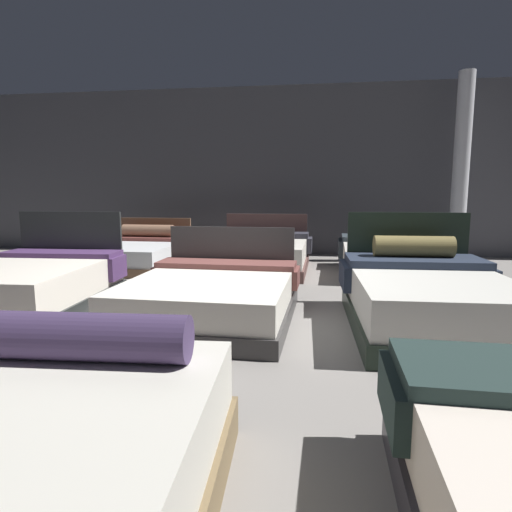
{
  "coord_description": "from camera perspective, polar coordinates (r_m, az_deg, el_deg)",
  "views": [
    {
      "loc": [
        1.02,
        -4.31,
        1.32
      ],
      "look_at": [
        0.34,
        0.45,
        0.6
      ],
      "focal_mm": 30.41,
      "sensor_mm": 36.0,
      "label": 1
    }
  ],
  "objects": [
    {
      "name": "bed_6",
      "position": [
        8.0,
        -15.56,
        0.33
      ],
      "size": [
        1.65,
        2.03,
        0.81
      ],
      "rotation": [
        0.0,
        0.0,
        -0.02
      ],
      "color": "brown",
      "rests_on": "ground_plane"
    },
    {
      "name": "bed_8",
      "position": [
        7.32,
        16.76,
        -0.28
      ],
      "size": [
        1.54,
        2.07,
        0.56
      ],
      "rotation": [
        0.0,
        0.0,
        -0.03
      ],
      "color": "black",
      "rests_on": "ground_plane"
    },
    {
      "name": "ground_plane",
      "position": [
        4.63,
        -5.02,
        -8.27
      ],
      "size": [
        18.0,
        18.0,
        0.02
      ],
      "primitive_type": "cube",
      "color": "gray"
    },
    {
      "name": "showroom_back_wall",
      "position": [
        9.4,
        1.92,
        11.05
      ],
      "size": [
        18.0,
        0.06,
        3.5
      ],
      "primitive_type": "cube",
      "color": "#47474C",
      "rests_on": "ground_plane"
    },
    {
      "name": "bed_4",
      "position": [
        4.53,
        -5.79,
        -5.41
      ],
      "size": [
        1.72,
        2.01,
        0.9
      ],
      "rotation": [
        0.0,
        0.0,
        -0.03
      ],
      "color": "#333131",
      "rests_on": "ground_plane"
    },
    {
      "name": "bed_5",
      "position": [
        4.54,
        21.59,
        -5.13
      ],
      "size": [
        1.58,
        2.14,
        1.08
      ],
      "rotation": [
        0.0,
        0.0,
        0.03
      ],
      "color": "black",
      "rests_on": "ground_plane"
    },
    {
      "name": "support_pillar",
      "position": [
        9.11,
        25.35,
        10.34
      ],
      "size": [
        0.29,
        0.29,
        3.5
      ],
      "primitive_type": "cylinder",
      "color": "silver",
      "rests_on": "ground_plane"
    },
    {
      "name": "bed_7",
      "position": [
        7.36,
        0.4,
        0.19
      ],
      "size": [
        1.75,
        2.02,
        0.91
      ],
      "rotation": [
        0.0,
        0.0,
        -0.02
      ],
      "color": "brown",
      "rests_on": "ground_plane"
    },
    {
      "name": "bed_3",
      "position": [
        5.4,
        -27.47,
        -3.62
      ],
      "size": [
        1.55,
        2.02,
        1.07
      ],
      "rotation": [
        0.0,
        0.0,
        0.05
      ],
      "color": "#222525",
      "rests_on": "ground_plane"
    }
  ]
}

